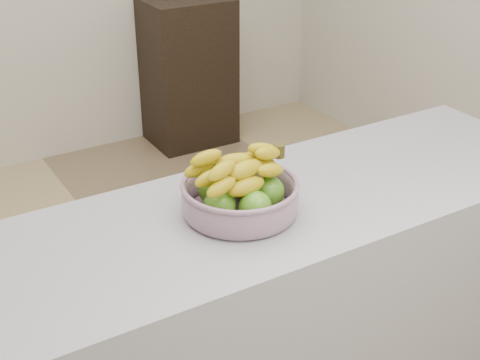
# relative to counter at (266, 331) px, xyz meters

# --- Properties ---
(ground) EXTENTS (4.00, 4.00, 0.00)m
(ground) POSITION_rel_counter_xyz_m (0.00, 0.58, -0.45)
(ground) COLOR tan
(ground) RESTS_ON ground
(counter) EXTENTS (2.00, 0.60, 0.90)m
(counter) POSITION_rel_counter_xyz_m (0.00, 0.00, 0.00)
(counter) COLOR #A5A3AC
(counter) RESTS_ON ground
(cabinet) EXTENTS (0.53, 0.42, 0.94)m
(cabinet) POSITION_rel_counter_xyz_m (0.95, 2.36, 0.02)
(cabinet) COLOR black
(cabinet) RESTS_ON ground
(fruit_bowl) EXTENTS (0.32, 0.32, 0.18)m
(fruit_bowl) POSITION_rel_counter_xyz_m (-0.09, 0.00, 0.51)
(fruit_bowl) COLOR #9CA6BC
(fruit_bowl) RESTS_ON counter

